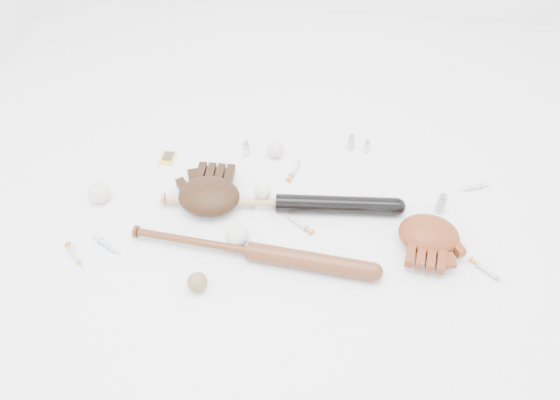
# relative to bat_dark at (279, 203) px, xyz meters

# --- Properties ---
(bat_dark) EXTENTS (0.92, 0.14, 0.07)m
(bat_dark) POSITION_rel_bat_dark_xyz_m (0.00, 0.00, 0.00)
(bat_dark) COLOR black
(bat_dark) RESTS_ON ground
(bat_wood) EXTENTS (0.89, 0.14, 0.07)m
(bat_wood) POSITION_rel_bat_dark_xyz_m (-0.07, -0.23, -0.00)
(bat_wood) COLOR brown
(bat_wood) RESTS_ON ground
(glove_dark) EXTENTS (0.27, 0.27, 0.10)m
(glove_dark) POSITION_rel_bat_dark_xyz_m (-0.26, -0.01, 0.02)
(glove_dark) COLOR black
(glove_dark) RESTS_ON ground
(glove_tan) EXTENTS (0.29, 0.29, 0.09)m
(glove_tan) POSITION_rel_bat_dark_xyz_m (0.54, -0.09, 0.01)
(glove_tan) COLOR maroon
(glove_tan) RESTS_ON ground
(trading_card) EXTENTS (0.06, 0.08, 0.00)m
(trading_card) POSITION_rel_bat_dark_xyz_m (-0.48, 0.22, -0.03)
(trading_card) COLOR gold
(trading_card) RESTS_ON ground
(pedestal) EXTENTS (0.08, 0.08, 0.04)m
(pedestal) POSITION_rel_bat_dark_xyz_m (-0.06, 0.02, -0.02)
(pedestal) COLOR white
(pedestal) RESTS_ON ground
(baseball_on_pedestal) EXTENTS (0.06, 0.06, 0.06)m
(baseball_on_pedestal) POSITION_rel_bat_dark_xyz_m (-0.06, 0.02, 0.03)
(baseball_on_pedestal) COLOR silver
(baseball_on_pedestal) RESTS_ON pedestal
(baseball_left) EXTENTS (0.08, 0.08, 0.08)m
(baseball_left) POSITION_rel_bat_dark_xyz_m (-0.67, -0.04, 0.01)
(baseball_left) COLOR silver
(baseball_left) RESTS_ON ground
(baseball_upper) EXTENTS (0.07, 0.07, 0.07)m
(baseball_upper) POSITION_rel_bat_dark_xyz_m (-0.05, 0.29, 0.00)
(baseball_upper) COLOR silver
(baseball_upper) RESTS_ON ground
(baseball_mid) EXTENTS (0.08, 0.08, 0.08)m
(baseball_mid) POSITION_rel_bat_dark_xyz_m (-0.12, -0.18, 0.01)
(baseball_mid) COLOR silver
(baseball_mid) RESTS_ON ground
(baseball_aged) EXTENTS (0.07, 0.07, 0.07)m
(baseball_aged) POSITION_rel_bat_dark_xyz_m (-0.22, -0.38, -0.00)
(baseball_aged) COLOR olive
(baseball_aged) RESTS_ON ground
(syringe_0) EXTENTS (0.12, 0.12, 0.02)m
(syringe_0) POSITION_rel_bat_dark_xyz_m (-0.67, -0.31, -0.02)
(syringe_0) COLOR #ADBCC6
(syringe_0) RESTS_ON ground
(syringe_1) EXTENTS (0.14, 0.12, 0.02)m
(syringe_1) POSITION_rel_bat_dark_xyz_m (0.08, -0.07, -0.02)
(syringe_1) COLOR #ADBCC6
(syringe_1) RESTS_ON ground
(syringe_2) EXTENTS (0.07, 0.16, 0.02)m
(syringe_2) POSITION_rel_bat_dark_xyz_m (0.04, 0.21, -0.02)
(syringe_2) COLOR #ADBCC6
(syringe_2) RESTS_ON ground
(syringe_3) EXTENTS (0.14, 0.12, 0.02)m
(syringe_3) POSITION_rel_bat_dark_xyz_m (0.73, -0.20, -0.02)
(syringe_3) COLOR #ADBCC6
(syringe_3) RESTS_ON ground
(syringe_4) EXTENTS (0.14, 0.08, 0.02)m
(syringe_4) POSITION_rel_bat_dark_xyz_m (0.73, 0.20, -0.03)
(syringe_4) COLOR #ADBCC6
(syringe_4) RESTS_ON ground
(syringe_5) EXTENTS (0.15, 0.10, 0.02)m
(syringe_5) POSITION_rel_bat_dark_xyz_m (-0.57, -0.25, -0.02)
(syringe_5) COLOR #ADBCC6
(syringe_5) RESTS_ON ground
(vial_0) EXTENTS (0.02, 0.02, 0.06)m
(vial_0) POSITION_rel_bat_dark_xyz_m (0.32, 0.35, -0.00)
(vial_0) COLOR silver
(vial_0) RESTS_ON ground
(vial_1) EXTENTS (0.03, 0.03, 0.07)m
(vial_1) POSITION_rel_bat_dark_xyz_m (0.25, 0.37, 0.00)
(vial_1) COLOR silver
(vial_1) RESTS_ON ground
(vial_2) EXTENTS (0.03, 0.03, 0.07)m
(vial_2) POSITION_rel_bat_dark_xyz_m (-0.17, 0.28, 0.00)
(vial_2) COLOR silver
(vial_2) RESTS_ON ground
(vial_3) EXTENTS (0.04, 0.04, 0.08)m
(vial_3) POSITION_rel_bat_dark_xyz_m (0.59, 0.06, 0.01)
(vial_3) COLOR silver
(vial_3) RESTS_ON ground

